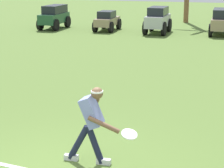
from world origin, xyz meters
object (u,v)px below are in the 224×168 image
(frisbee_thrower, at_px, (91,121))
(parked_car_slot_b, at_px, (107,20))
(parked_car_slot_d, at_px, (221,21))
(parked_car_slot_c, at_px, (158,19))
(parked_car_slot_a, at_px, (54,16))
(frisbee_in_flight, at_px, (129,134))

(frisbee_thrower, distance_m, parked_car_slot_b, 17.24)
(parked_car_slot_d, bearing_deg, parked_car_slot_c, -173.65)
(frisbee_thrower, height_order, parked_car_slot_a, frisbee_thrower)
(frisbee_thrower, relative_size, parked_car_slot_a, 0.59)
(frisbee_in_flight, xyz_separation_m, parked_car_slot_c, (-2.45, 16.58, 0.04))
(parked_car_slot_a, bearing_deg, frisbee_in_flight, -63.08)
(frisbee_thrower, bearing_deg, frisbee_in_flight, -15.82)
(frisbee_in_flight, height_order, parked_car_slot_d, parked_car_slot_d)
(parked_car_slot_a, bearing_deg, parked_car_slot_b, 0.76)
(frisbee_in_flight, relative_size, parked_car_slot_b, 0.17)
(parked_car_slot_c, relative_size, parked_car_slot_d, 0.99)
(frisbee_in_flight, xyz_separation_m, parked_car_slot_d, (0.85, 16.95, 0.02))
(parked_car_slot_b, height_order, parked_car_slot_d, parked_car_slot_d)
(frisbee_in_flight, height_order, parked_car_slot_c, parked_car_slot_c)
(parked_car_slot_b, bearing_deg, parked_car_slot_c, -4.66)
(frisbee_thrower, xyz_separation_m, parked_car_slot_c, (-1.71, 16.37, -0.05))
(parked_car_slot_a, distance_m, parked_car_slot_d, 9.37)
(parked_car_slot_b, distance_m, parked_car_slot_c, 2.92)
(parked_car_slot_a, xyz_separation_m, parked_car_slot_c, (6.07, -0.20, 0.02))
(parked_car_slot_d, bearing_deg, parked_car_slot_a, -178.95)
(frisbee_in_flight, distance_m, parked_car_slot_d, 16.97)
(frisbee_in_flight, distance_m, parked_car_slot_a, 18.82)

